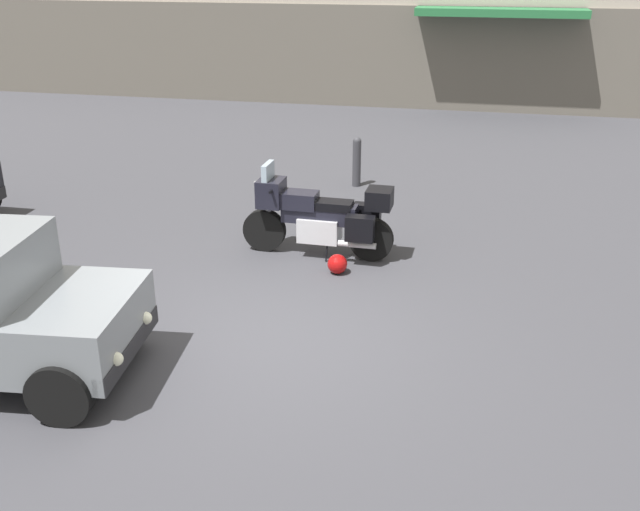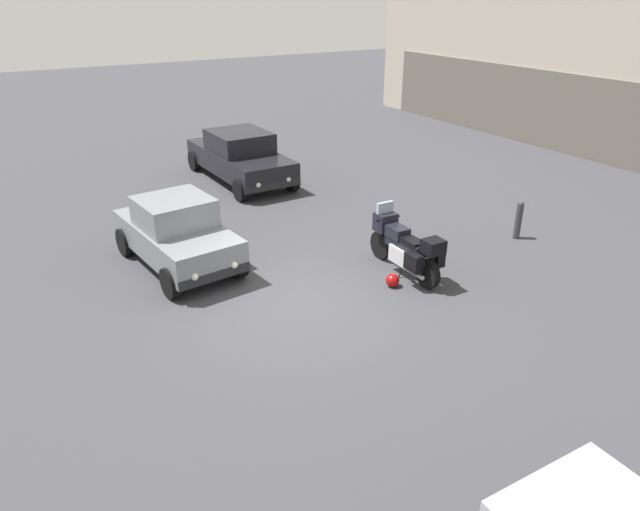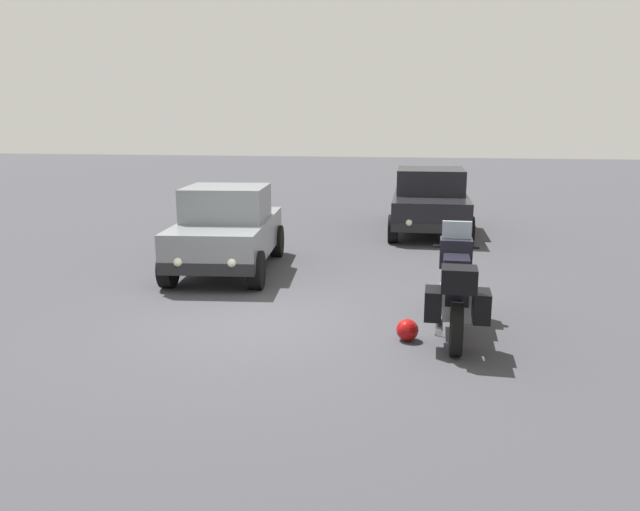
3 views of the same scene
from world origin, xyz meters
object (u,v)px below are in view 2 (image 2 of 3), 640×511
motorcycle (405,246)px  bollard_curbside (519,219)px  car_sedan_far (240,156)px  helmet (393,280)px  car_compact_side (177,233)px

motorcycle → bollard_curbside: 3.54m
car_sedan_far → bollard_curbside: size_ratio=4.83×
car_sedan_far → helmet: bearing=-3.0°
motorcycle → bollard_curbside: bearing=-87.8°
helmet → bollard_curbside: 4.17m
bollard_curbside → car_compact_side: bearing=-110.1°
motorcycle → car_compact_side: size_ratio=0.63×
helmet → car_compact_side: 4.71m
helmet → car_sedan_far: bearing=178.1°
helmet → car_compact_side: car_compact_side is taller
bollard_curbside → motorcycle: bearing=-89.0°
car_sedan_far → bollard_curbside: car_sedan_far is taller
car_sedan_far → bollard_curbside: 8.66m
motorcycle → helmet: 0.85m
bollard_curbside → helmet: bearing=-83.9°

